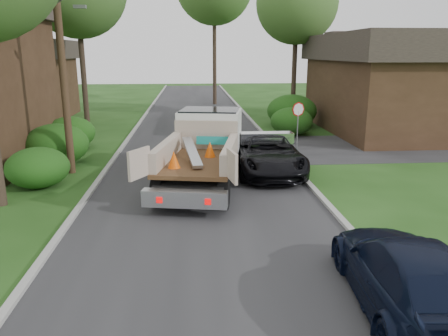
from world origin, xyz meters
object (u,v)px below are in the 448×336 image
house_right (400,82)px  tree_right_far (297,3)px  stop_sign (298,115)px  flatbed_truck (206,144)px  navy_suv (409,275)px  house_left_far (20,78)px  utility_pole (61,47)px  black_pickup (268,154)px

house_right → tree_right_far: 9.72m
stop_sign → tree_right_far: bearing=78.2°
stop_sign → flatbed_truck: size_ratio=0.33×
house_right → navy_suv: 22.15m
house_left_far → navy_suv: bearing=-58.3°
stop_sign → utility_pole: utility_pole is taller
utility_pole → black_pickup: utility_pole is taller
flatbed_truck → house_left_far: bearing=137.2°
house_left_far → stop_sign: bearing=-34.8°
flatbed_truck → black_pickup: flatbed_truck is taller
utility_pole → tree_right_far: 20.12m
utility_pole → house_left_far: (-8.02, 17.02, -2.12)m
utility_pole → flatbed_truck: bearing=-13.5°
navy_suv → black_pickup: bearing=-79.6°
house_right → house_left_far: bearing=163.2°
stop_sign → house_right: bearing=32.7°
house_left_far → navy_suv: house_left_far is taller
flatbed_truck → black_pickup: (2.67, 0.87, -0.65)m
black_pickup → tree_right_far: bearing=74.6°
utility_pole → house_right: bearing=26.0°
black_pickup → utility_pole: bearing=178.0°
utility_pole → house_right: size_ratio=0.77×
stop_sign → house_right: (7.80, 5.00, 1.38)m
tree_right_far → navy_suv: (-3.70, -26.00, -7.73)m
stop_sign → utility_pole: size_ratio=0.25×
black_pickup → stop_sign: bearing=63.6°
black_pickup → navy_suv: 10.54m
utility_pole → flatbed_truck: size_ratio=1.34×
stop_sign → tree_right_far: tree_right_far is taller
utility_pole → flatbed_truck: utility_pole is taller
utility_pole → stop_sign: bearing=20.6°
stop_sign → house_right: 9.37m
house_left_far → black_pickup: (16.33, -17.50, -2.25)m
house_right → stop_sign: bearing=-147.3°
house_right → navy_suv: house_right is taller
house_right → tree_right_far: tree_right_far is taller
stop_sign → black_pickup: stop_sign is taller
house_right → flatbed_truck: (-12.84, -10.37, -1.71)m
flatbed_truck → navy_suv: bearing=-58.8°
tree_right_far → black_pickup: size_ratio=1.99×
utility_pole → flatbed_truck: (5.64, -1.35, -3.72)m
stop_sign → house_left_far: 22.81m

